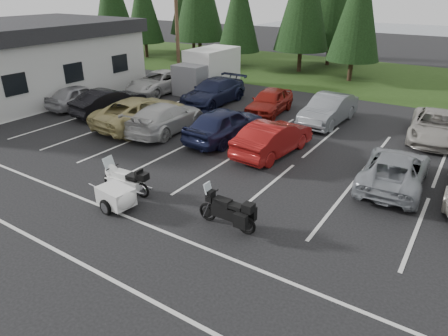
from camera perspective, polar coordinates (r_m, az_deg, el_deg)
ground at (r=16.37m, az=-5.52°, el=-1.32°), size 120.00×120.00×0.00m
grass_strip at (r=37.29m, az=18.52°, el=12.41°), size 80.00×16.00×0.01m
building at (r=31.72m, az=-27.92°, el=13.43°), size 10.60×15.60×4.90m
utility_pole at (r=30.45m, az=-6.77°, el=19.92°), size 1.60×0.26×9.00m
box_truck at (r=30.06m, az=-2.80°, el=13.74°), size 2.40×5.60×2.90m
stall_markings at (r=17.82m, az=-1.54°, el=1.05°), size 32.00×16.00×0.01m
conifer_1 at (r=45.25m, az=-11.52°, el=22.02°), size 3.96×3.96×9.22m
conifer_3 at (r=38.37m, az=2.18°, el=21.87°), size 3.87×3.87×9.02m
conifer_5 at (r=34.32m, az=18.66°, el=20.98°), size 4.14×4.14×9.63m
car_near_0 at (r=27.32m, az=-19.99°, el=9.64°), size 1.88×4.35×1.46m
car_near_1 at (r=25.22m, az=-16.02°, el=9.09°), size 2.02×4.79×1.54m
car_near_2 at (r=22.55m, az=-11.60°, el=7.85°), size 2.99×5.93×1.61m
car_near_3 at (r=21.52m, az=-8.30°, el=7.17°), size 2.61×5.43×1.52m
car_near_4 at (r=20.03m, az=0.13°, el=6.33°), size 2.32×5.05×1.68m
car_near_5 at (r=18.44m, az=7.04°, el=4.28°), size 2.08×4.83×1.55m
car_near_6 at (r=16.71m, az=23.22°, el=-0.21°), size 2.50×4.97×1.35m
car_far_0 at (r=29.90m, az=-9.19°, el=12.05°), size 2.69×5.53×1.52m
car_far_1 at (r=26.50m, az=-1.54°, el=10.82°), size 2.25×5.50×1.60m
car_far_2 at (r=24.53m, az=6.53°, el=9.44°), size 2.19×4.60×1.52m
car_far_3 at (r=23.30m, az=14.69°, el=8.09°), size 1.94×4.97×1.61m
car_far_4 at (r=22.70m, az=28.00°, el=5.29°), size 2.81×5.31×1.42m
touring_motorcycle at (r=15.26m, az=-13.95°, el=-1.23°), size 2.44×0.91×1.33m
cargo_trailer at (r=14.38m, az=-15.15°, el=-4.17°), size 1.89×1.19×0.83m
adventure_motorcycle at (r=12.72m, az=0.37°, el=-5.71°), size 2.35×0.83×1.43m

